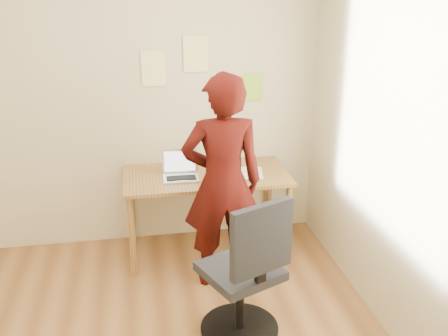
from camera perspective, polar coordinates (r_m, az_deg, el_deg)
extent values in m
cube|color=beige|center=(4.42, -11.85, 7.94)|extent=(3.50, 0.04, 2.70)
cube|color=beige|center=(3.17, 21.43, 1.95)|extent=(0.04, 3.50, 2.70)
cube|color=olive|center=(4.26, -2.06, -0.89)|extent=(1.40, 0.70, 0.03)
cylinder|color=olive|center=(4.11, -10.46, -7.79)|extent=(0.05, 0.05, 0.71)
cylinder|color=olive|center=(4.29, 7.28, -6.37)|extent=(0.05, 0.05, 0.71)
cylinder|color=olive|center=(4.65, -10.52, -4.31)|extent=(0.05, 0.05, 0.71)
cylinder|color=olive|center=(4.80, 5.17, -3.19)|extent=(0.05, 0.05, 0.71)
cube|color=silver|center=(4.16, -4.93, -1.19)|extent=(0.30, 0.21, 0.01)
cube|color=black|center=(4.16, -4.93, -1.09)|extent=(0.25, 0.12, 0.00)
cube|color=silver|center=(4.25, -5.10, 0.78)|extent=(0.30, 0.07, 0.20)
cube|color=white|center=(4.25, -5.10, 0.78)|extent=(0.26, 0.05, 0.16)
cube|color=white|center=(4.29, 3.00, -0.55)|extent=(0.26, 0.33, 0.00)
cube|color=black|center=(4.13, 0.75, -1.32)|extent=(0.08, 0.12, 0.01)
cube|color=#3F4C59|center=(4.13, 0.75, -1.25)|extent=(0.06, 0.10, 0.00)
cube|color=#FFF898|center=(4.35, -8.02, 11.20)|extent=(0.21, 0.00, 0.30)
cube|color=#FFF898|center=(4.36, -3.25, 12.88)|extent=(0.21, 0.00, 0.30)
cube|color=#94DE31|center=(4.50, 3.24, 9.23)|extent=(0.18, 0.00, 0.24)
cube|color=black|center=(3.38, 1.86, -11.65)|extent=(0.61, 0.61, 0.06)
cube|color=black|center=(3.06, 4.34, -8.16)|extent=(0.42, 0.22, 0.46)
cube|color=black|center=(3.19, 4.17, -11.83)|extent=(0.07, 0.06, 0.13)
cylinder|color=black|center=(3.53, 1.81, -15.11)|extent=(0.06, 0.06, 0.46)
cylinder|color=black|center=(3.66, 1.77, -17.84)|extent=(0.54, 0.54, 0.03)
imported|color=#380A07|center=(3.78, -0.16, -1.76)|extent=(0.63, 0.43, 1.70)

